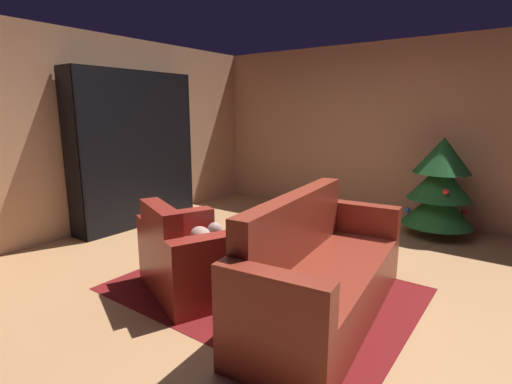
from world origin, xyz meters
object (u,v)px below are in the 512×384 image
bottle_on_table (262,223)px  couch_red (321,276)px  armchair_red (191,259)px  book_stack_on_table (270,235)px  coffee_table (271,244)px  decorated_tree (440,186)px  bookshelf_unit (142,153)px

bottle_on_table → couch_red: bearing=-23.0°
armchair_red → couch_red: (1.13, 0.31, 0.03)m
couch_red → book_stack_on_table: bearing=162.5°
couch_red → book_stack_on_table: couch_red is taller
coffee_table → decorated_tree: bearing=68.9°
bookshelf_unit → coffee_table: 2.76m
armchair_red → decorated_tree: decorated_tree is taller
bookshelf_unit → book_stack_on_table: bookshelf_unit is taller
couch_red → bottle_on_table: bearing=157.0°
bookshelf_unit → decorated_tree: size_ratio=1.66×
book_stack_on_table → bottle_on_table: 0.25m
couch_red → coffee_table: bearing=159.7°
bottle_on_table → armchair_red: bearing=-116.4°
couch_red → decorated_tree: size_ratio=1.63×
bookshelf_unit → book_stack_on_table: size_ratio=9.68×
book_stack_on_table → armchair_red: bearing=-135.7°
armchair_red → decorated_tree: size_ratio=0.96×
bookshelf_unit → armchair_red: (2.12, -1.17, -0.71)m
armchair_red → coffee_table: bearing=47.4°
decorated_tree → armchair_red: bearing=-115.8°
book_stack_on_table → bookshelf_unit: bearing=165.8°
bookshelf_unit → decorated_tree: bookshelf_unit is taller
armchair_red → book_stack_on_table: 0.74m
armchair_red → bottle_on_table: bearing=63.6°
coffee_table → book_stack_on_table: book_stack_on_table is taller
book_stack_on_table → coffee_table: bearing=112.6°
armchair_red → decorated_tree: 3.33m
armchair_red → coffee_table: armchair_red is taller
couch_red → bottle_on_table: 0.90m
bottle_on_table → decorated_tree: 2.59m
couch_red → bookshelf_unit: bearing=165.1°
bottle_on_table → book_stack_on_table: bearing=-37.7°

